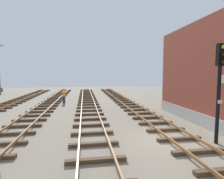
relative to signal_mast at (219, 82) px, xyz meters
The scene contains 5 objects.
ground_plane 4.08m from the signal_mast, 164.43° to the left, with size 84.71×84.71×0.00m, color slate.
track_near_building 3.58m from the signal_mast, 158.27° to the left, with size 2.50×65.16×0.32m.
track_centre 7.04m from the signal_mast, behind, with size 2.50×65.16×0.32m.
signal_mast is the anchor object (origin of this frame).
track_worker_foreground 17.34m from the signal_mast, 122.55° to the left, with size 0.40×0.40×1.87m.
Camera 1 is at (-4.31, -8.53, 3.57)m, focal length 28.13 mm.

